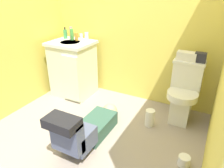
{
  "coord_description": "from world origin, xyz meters",
  "views": [
    {
      "loc": [
        1.09,
        -1.62,
        1.55
      ],
      "look_at": [
        0.02,
        0.43,
        0.45
      ],
      "focal_mm": 33.56,
      "sensor_mm": 36.0,
      "label": 1
    }
  ],
  "objects": [
    {
      "name": "faucet",
      "position": [
        -0.78,
        0.85,
        0.87
      ],
      "size": [
        0.02,
        0.02,
        0.1
      ],
      "primitive_type": "cylinder",
      "color": "silver",
      "rests_on": "vanity_cabinet"
    },
    {
      "name": "ground_plane",
      "position": [
        0.0,
        0.0,
        -0.02
      ],
      "size": [
        2.85,
        3.07,
        0.04
      ],
      "primitive_type": "cube",
      "color": "gray"
    },
    {
      "name": "person_plumber",
      "position": [
        0.02,
        -0.15,
        0.18
      ],
      "size": [
        0.39,
        1.06,
        0.52
      ],
      "color": "#33594C",
      "rests_on": "ground_plane"
    },
    {
      "name": "vanity_cabinet",
      "position": [
        -0.78,
        0.7,
        0.42
      ],
      "size": [
        0.6,
        0.53,
        0.82
      ],
      "color": "beige",
      "rests_on": "ground_plane"
    },
    {
      "name": "bottle_clear",
      "position": [
        -0.67,
        0.8,
        0.87
      ],
      "size": [
        0.04,
        0.04,
        0.11
      ],
      "primitive_type": "cylinder",
      "color": "silver",
      "rests_on": "vanity_cabinet"
    },
    {
      "name": "toilet_paper_roll",
      "position": [
        1.02,
        -0.01,
        0.05
      ],
      "size": [
        0.11,
        0.11,
        0.1
      ],
      "primitive_type": "cylinder",
      "color": "white",
      "rests_on": "ground_plane"
    },
    {
      "name": "soap_dispenser",
      "position": [
        -0.97,
        0.83,
        0.89
      ],
      "size": [
        0.06,
        0.06,
        0.17
      ],
      "color": "#3F9853",
      "rests_on": "vanity_cabinet"
    },
    {
      "name": "wall_left",
      "position": [
        -1.22,
        0.0,
        1.2
      ],
      "size": [
        0.08,
        2.07,
        2.4
      ],
      "primitive_type": "cube",
      "color": "#D9C651",
      "rests_on": "ground_plane"
    },
    {
      "name": "wall_back",
      "position": [
        0.0,
        1.08,
        1.2
      ],
      "size": [
        2.51,
        0.08,
        2.4
      ],
      "primitive_type": "cube",
      "color": "#D9C651",
      "rests_on": "ground_plane"
    },
    {
      "name": "bottle_pink",
      "position": [
        -0.88,
        0.85,
        0.91
      ],
      "size": [
        0.04,
        0.04,
        0.18
      ],
      "primitive_type": "cylinder",
      "color": "pink",
      "rests_on": "vanity_cabinet"
    },
    {
      "name": "toiletry_bag",
      "position": [
        0.93,
        0.85,
        0.81
      ],
      "size": [
        0.12,
        0.09,
        0.11
      ],
      "primitive_type": "cube",
      "color": "#26262D",
      "rests_on": "toilet"
    },
    {
      "name": "bottle_amber",
      "position": [
        -0.74,
        0.8,
        0.88
      ],
      "size": [
        0.05,
        0.05,
        0.12
      ],
      "primitive_type": "cylinder",
      "color": "gold",
      "rests_on": "vanity_cabinet"
    },
    {
      "name": "paper_towel_roll",
      "position": [
        0.53,
        0.44,
        0.11
      ],
      "size": [
        0.11,
        0.11,
        0.21
      ],
      "primitive_type": "cylinder",
      "color": "white",
      "rests_on": "ground_plane"
    },
    {
      "name": "toilet",
      "position": [
        0.83,
        0.76,
        0.37
      ],
      "size": [
        0.36,
        0.46,
        0.75
      ],
      "color": "silver",
      "rests_on": "ground_plane"
    },
    {
      "name": "bottle_green",
      "position": [
        -0.82,
        0.8,
        0.9
      ],
      "size": [
        0.05,
        0.05,
        0.16
      ],
      "primitive_type": "cylinder",
      "color": "green",
      "rests_on": "vanity_cabinet"
    },
    {
      "name": "bottle_white",
      "position": [
        -0.6,
        0.84,
        0.88
      ],
      "size": [
        0.05,
        0.05,
        0.12
      ],
      "primitive_type": "cylinder",
      "color": "silver",
      "rests_on": "vanity_cabinet"
    },
    {
      "name": "tissue_box",
      "position": [
        0.78,
        0.85,
        0.8
      ],
      "size": [
        0.22,
        0.11,
        0.1
      ],
      "primitive_type": "cube",
      "color": "silver",
      "rests_on": "toilet"
    }
  ]
}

